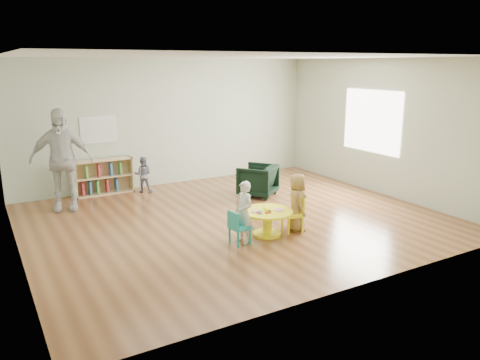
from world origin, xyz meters
The scene contains 11 objects.
room centered at (0.01, 0.00, 1.89)m, with size 7.10×7.00×2.80m.
activity_table centered at (0.05, -0.94, 0.28)m, with size 0.82×0.82×0.45m.
kid_chair_left centered at (-0.56, -1.05, 0.28)m, with size 0.31×0.31×0.53m.
kid_chair_right centered at (0.55, -1.00, 0.31)m, with size 0.36×0.36×0.58m.
bookshelf centered at (-1.61, 2.86, 0.37)m, with size 1.20×0.30×0.75m.
alphabet_poster centered at (-1.60, 2.98, 1.35)m, with size 0.74×0.01×0.54m.
armchair centered at (1.14, 1.09, 0.33)m, with size 0.70×0.72×0.66m, color black.
child_left centered at (-0.43, -1.02, 0.48)m, with size 0.35×0.23×0.97m, color silver.
child_right centered at (0.59, -0.98, 0.48)m, with size 0.47×0.30×0.96m, color yellow.
toddler centered at (-0.83, 2.56, 0.39)m, with size 0.38×0.29×0.77m, color #18173A.
adult_caretaker centered at (-2.52, 2.11, 0.96)m, with size 1.12×0.47×1.91m, color silver.
Camera 1 is at (-3.88, -6.88, 2.69)m, focal length 35.00 mm.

